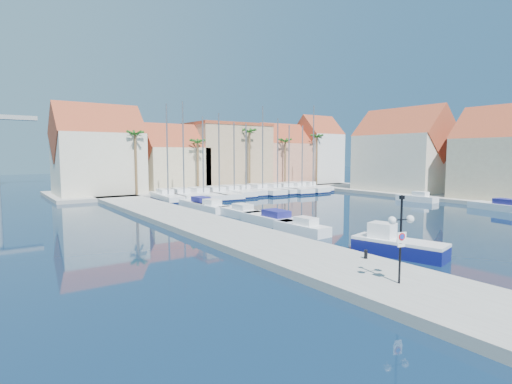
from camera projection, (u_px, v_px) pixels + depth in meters
ground at (420, 247)px, 27.76m from camera, size 260.00×260.00×0.00m
quay_west at (212, 228)px, 33.63m from camera, size 6.00×77.00×0.50m
shore_north at (213, 188)px, 72.62m from camera, size 54.00×16.00×0.50m
shore_east at (455, 197)px, 58.21m from camera, size 12.00×60.00×0.50m
lamp_post at (401, 226)px, 18.17m from camera, size 1.36×0.62×4.10m
bollard at (366, 254)px, 22.76m from camera, size 0.20×0.20×0.50m
fishing_boat at (396, 245)px, 25.42m from camera, size 3.21×6.01×2.00m
motorboat_west_0 at (302, 227)px, 32.43m from camera, size 1.93×5.22×1.40m
motorboat_west_1 at (272, 219)px, 36.64m from camera, size 2.35×7.11×1.40m
motorboat_west_2 at (240, 212)px, 41.08m from camera, size 1.92×5.94×1.40m
motorboat_west_3 at (210, 207)px, 45.10m from camera, size 2.06×6.05×1.40m
motorboat_west_4 at (199, 204)px, 47.85m from camera, size 2.15×6.65×1.40m
motorboat_east_0 at (501, 206)px, 45.66m from camera, size 3.10×6.94×1.40m
motorboat_east_1 at (417, 198)px, 54.36m from camera, size 1.96×5.49×1.40m
sailboat_0 at (167, 197)px, 54.95m from camera, size 3.32×9.72×13.18m
sailboat_1 at (183, 196)px, 56.09m from camera, size 3.70×10.80×13.63m
sailboat_2 at (202, 195)px, 57.51m from camera, size 3.33×11.37×11.71m
sailboat_3 at (217, 194)px, 58.97m from camera, size 4.05×11.85×12.33m
sailboat_4 at (232, 192)px, 61.44m from camera, size 3.19×10.44×11.17m
sailboat_5 at (244, 191)px, 62.89m from camera, size 2.65×9.17×11.15m
sailboat_6 at (260, 190)px, 64.27m from camera, size 3.13×10.77×13.95m
sailboat_7 at (275, 190)px, 65.55m from camera, size 3.18×9.33×12.15m
sailboat_8 at (286, 189)px, 67.01m from camera, size 3.53×11.41×11.17m
sailboat_9 at (299, 188)px, 68.67m from camera, size 3.66×11.66×11.24m
sailboat_10 at (311, 187)px, 70.31m from camera, size 2.72×8.87×14.79m
building_0 at (98, 154)px, 59.81m from camera, size 12.30×9.00×13.50m
building_1 at (173, 161)px, 66.77m from camera, size 10.30×8.00×11.00m
building_2 at (227, 155)px, 73.76m from camera, size 14.20×10.20×11.50m
building_3 at (281, 157)px, 79.82m from camera, size 10.30×8.00×12.00m
building_4 at (318, 152)px, 84.02m from camera, size 8.30×8.00×14.00m
building_5 at (510, 158)px, 51.96m from camera, size 9.00×12.30×12.50m
building_6 at (403, 154)px, 64.96m from camera, size 9.00×14.30×13.50m
palm_0 at (135, 136)px, 57.77m from camera, size 2.60×2.60×10.15m
palm_1 at (198, 143)px, 63.55m from camera, size 2.60×2.60×9.15m
palm_2 at (249, 133)px, 69.07m from camera, size 2.60×2.60×11.15m
palm_3 at (285, 142)px, 73.76m from camera, size 2.60×2.60×9.65m
palm_4 at (317, 138)px, 78.23m from camera, size 2.60×2.60×10.65m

